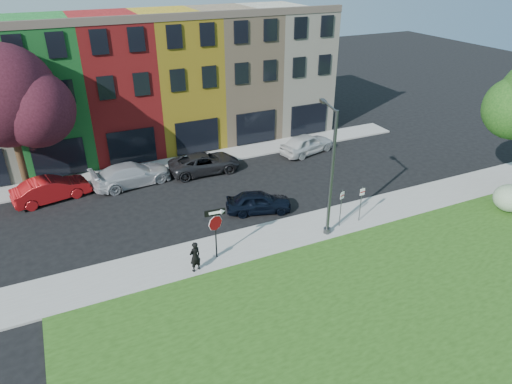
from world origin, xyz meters
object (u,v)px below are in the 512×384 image
stop_sign (215,224)px  man (195,257)px  street_lamp (330,173)px  sedan_near (259,202)px

stop_sign → man: bearing=-150.8°
stop_sign → street_lamp: (6.49, -0.21, 1.57)m
man → street_lamp: bearing=167.3°
sedan_near → street_lamp: size_ratio=0.59×
street_lamp → stop_sign: bearing=-168.2°
sedan_near → street_lamp: street_lamp is taller
man → sedan_near: man is taller
man → street_lamp: (7.82, 0.39, 2.77)m
sedan_near → man: bearing=144.5°
stop_sign → sedan_near: (4.06, 3.55, -1.48)m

